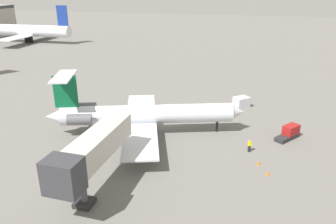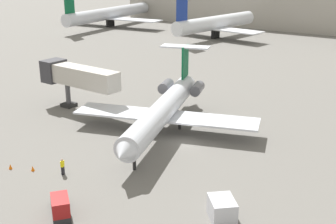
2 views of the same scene
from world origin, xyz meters
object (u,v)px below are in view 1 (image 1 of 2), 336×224
(traffic_cone_near, at_px, (268,173))
(parked_airliner_east_mid, at_px, (28,31))
(jet_bridge, at_px, (89,153))
(ground_crew_marshaller, at_px, (250,146))
(regional_jet, at_px, (142,114))
(cargo_container_uld, at_px, (241,102))
(baggage_tug_lead, at_px, (289,133))
(traffic_cone_mid, at_px, (259,163))

(traffic_cone_near, height_order, parked_airliner_east_mid, parked_airliner_east_mid)
(jet_bridge, height_order, parked_airliner_east_mid, parked_airliner_east_mid)
(jet_bridge, bearing_deg, ground_crew_marshaller, -47.95)
(regional_jet, relative_size, ground_crew_marshaller, 16.39)
(ground_crew_marshaller, relative_size, cargo_container_uld, 0.52)
(ground_crew_marshaller, height_order, parked_airliner_east_mid, parked_airliner_east_mid)
(regional_jet, height_order, parked_airliner_east_mid, parked_airliner_east_mid)
(baggage_tug_lead, relative_size, cargo_container_uld, 1.24)
(traffic_cone_near, relative_size, traffic_cone_mid, 1.00)
(regional_jet, relative_size, cargo_container_uld, 8.55)
(jet_bridge, distance_m, traffic_cone_mid, 20.20)
(baggage_tug_lead, height_order, traffic_cone_near, baggage_tug_lead)
(jet_bridge, xyz_separation_m, traffic_cone_near, (8.49, -17.54, -4.58))
(parked_airliner_east_mid, bearing_deg, traffic_cone_mid, -129.93)
(regional_jet, height_order, ground_crew_marshaller, regional_jet)
(regional_jet, xyz_separation_m, cargo_container_uld, (15.06, -13.37, -2.15))
(ground_crew_marshaller, bearing_deg, baggage_tug_lead, -43.78)
(jet_bridge, relative_size, traffic_cone_near, 24.17)
(regional_jet, bearing_deg, ground_crew_marshaller, -96.24)
(cargo_container_uld, distance_m, traffic_cone_near, 22.43)
(regional_jet, relative_size, parked_airliner_east_mid, 0.81)
(traffic_cone_near, xyz_separation_m, traffic_cone_mid, (2.21, 1.03, 0.00))
(regional_jet, relative_size, traffic_cone_mid, 50.36)
(baggage_tug_lead, bearing_deg, cargo_container_uld, 32.67)
(cargo_container_uld, height_order, traffic_cone_mid, cargo_container_uld)
(baggage_tug_lead, distance_m, parked_airliner_east_mid, 106.84)
(jet_bridge, relative_size, ground_crew_marshaller, 7.86)
(cargo_container_uld, height_order, traffic_cone_near, cargo_container_uld)
(jet_bridge, height_order, baggage_tug_lead, jet_bridge)
(ground_crew_marshaller, xyz_separation_m, traffic_cone_near, (-5.30, -2.25, -0.58))
(jet_bridge, distance_m, parked_airliner_east_mid, 104.71)
(jet_bridge, height_order, traffic_cone_mid, jet_bridge)
(cargo_container_uld, bearing_deg, ground_crew_marshaller, -173.44)
(regional_jet, xyz_separation_m, traffic_cone_near, (-6.97, -17.54, -2.78))
(cargo_container_uld, bearing_deg, baggage_tug_lead, -147.33)
(baggage_tug_lead, bearing_deg, ground_crew_marshaller, 136.22)
(regional_jet, distance_m, cargo_container_uld, 20.25)
(jet_bridge, xyz_separation_m, parked_airliner_east_mid, (80.53, 66.92, -0.52))
(baggage_tug_lead, xyz_separation_m, traffic_cone_near, (-10.81, 3.02, -0.56))
(parked_airliner_east_mid, bearing_deg, ground_crew_marshaller, -129.07)
(cargo_container_uld, relative_size, parked_airliner_east_mid, 0.10)
(regional_jet, height_order, jet_bridge, regional_jet)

